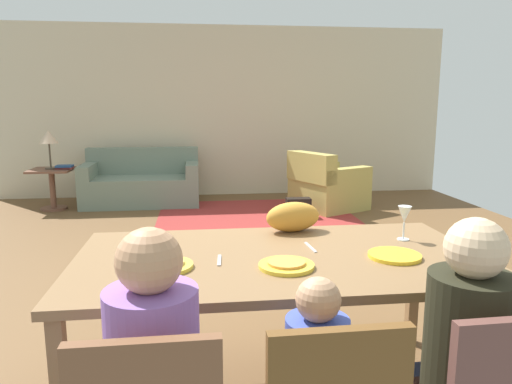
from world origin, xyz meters
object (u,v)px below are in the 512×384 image
(person_woman, at_px, (459,376))
(handbag, at_px, (298,208))
(plate_near_man, at_px, (165,266))
(couch, at_px, (142,184))
(table_lamp, at_px, (49,138))
(cat, at_px, (293,217))
(armchair, at_px, (326,187))
(plate_near_child, at_px, (286,266))
(book_lower, at_px, (65,168))
(plate_near_woman, at_px, (395,256))
(wine_glass, at_px, (404,216))
(book_upper, at_px, (64,166))
(dining_table, at_px, (279,267))
(side_table, at_px, (52,183))

(person_woman, distance_m, handbag, 4.60)
(plate_near_man, xyz_separation_m, person_woman, (1.08, -0.59, -0.26))
(couch, distance_m, table_lamp, 1.43)
(cat, relative_size, armchair, 0.28)
(cat, bearing_deg, plate_near_man, -152.93)
(plate_near_child, height_order, book_lower, plate_near_child)
(plate_near_woman, height_order, cat, cat)
(plate_near_child, bearing_deg, handbag, 77.22)
(armchair, xyz_separation_m, book_lower, (-3.67, 0.42, 0.28))
(book_lower, distance_m, handbag, 3.32)
(couch, bearing_deg, table_lamp, -167.99)
(wine_glass, xyz_separation_m, book_lower, (-2.95, 4.57, -0.30))
(plate_near_child, xyz_separation_m, wine_glass, (0.71, 0.36, 0.12))
(couch, bearing_deg, person_woman, -72.89)
(wine_glass, xyz_separation_m, book_upper, (-2.95, 4.54, -0.27))
(cat, bearing_deg, book_lower, 107.59)
(armchair, bearing_deg, couch, 165.54)
(person_woman, xyz_separation_m, handbag, (0.38, 4.57, -0.38))
(dining_table, relative_size, book_lower, 8.90)
(plate_near_woman, relative_size, cat, 0.78)
(side_table, relative_size, handbag, 1.81)
(wine_glass, height_order, book_lower, wine_glass)
(person_woman, distance_m, armchair, 5.13)
(dining_table, bearing_deg, person_woman, -52.95)
(armchair, height_order, book_lower, armchair)
(plate_near_woman, xyz_separation_m, book_upper, (-2.78, 4.82, -0.15))
(side_table, bearing_deg, person_woman, -61.44)
(armchair, height_order, side_table, armchair)
(dining_table, bearing_deg, handbag, 76.65)
(dining_table, bearing_deg, book_upper, 115.43)
(plate_near_woman, distance_m, wine_glass, 0.35)
(person_woman, distance_m, book_lower, 6.14)
(cat, bearing_deg, side_table, 109.46)
(plate_near_woman, distance_m, table_lamp, 5.70)
(dining_table, bearing_deg, plate_near_woman, -10.52)
(dining_table, distance_m, table_lamp, 5.36)
(dining_table, xyz_separation_m, person_woman, (0.54, -0.71, -0.18))
(person_woman, bearing_deg, book_lower, 117.01)
(plate_near_man, xyz_separation_m, cat, (0.69, 0.55, 0.08))
(book_lower, bearing_deg, plate_near_child, -65.50)
(dining_table, bearing_deg, plate_near_man, -167.44)
(table_lamp, bearing_deg, plate_near_woman, -58.49)
(plate_near_man, distance_m, plate_near_child, 0.54)
(couch, bearing_deg, armchair, -14.46)
(person_woman, relative_size, book_upper, 5.04)
(plate_near_man, relative_size, handbag, 0.78)
(plate_near_child, height_order, table_lamp, table_lamp)
(plate_near_woman, height_order, book_upper, plate_near_woman)
(plate_near_child, bearing_deg, book_upper, 114.61)
(armchair, bearing_deg, table_lamp, 173.73)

